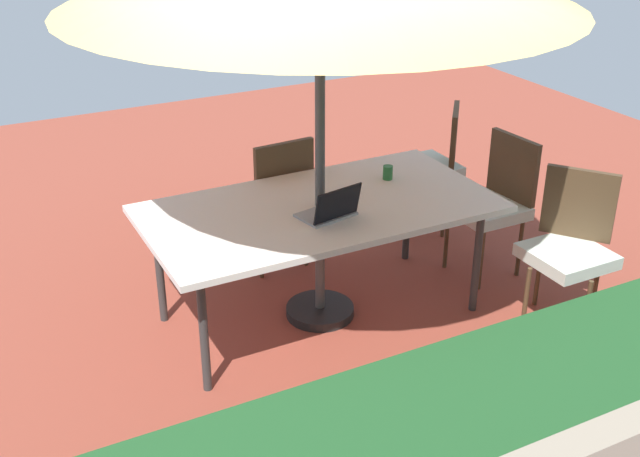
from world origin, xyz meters
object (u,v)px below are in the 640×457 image
(chair_west, at_px, (494,199))
(cup, at_px, (388,173))
(chair_southwest, at_px, (433,161))
(laptop, at_px, (330,211))
(dining_table, at_px, (320,213))
(chair_northwest, at_px, (570,243))
(chair_south, at_px, (275,195))

(chair_west, relative_size, cup, 10.66)
(cup, bearing_deg, chair_southwest, -142.44)
(chair_southwest, relative_size, cup, 10.66)
(chair_southwest, bearing_deg, laptop, -17.30)
(dining_table, xyz_separation_m, cup, (-0.59, -0.17, 0.09))
(laptop, relative_size, cup, 3.93)
(chair_northwest, relative_size, chair_west, 1.00)
(dining_table, distance_m, laptop, 0.21)
(chair_southwest, distance_m, chair_northwest, 1.54)
(laptop, height_order, cup, laptop)
(chair_northwest, height_order, cup, chair_northwest)
(chair_west, xyz_separation_m, cup, (0.76, -0.18, 0.27))
(chair_northwest, xyz_separation_m, chair_west, (-0.01, -0.75, 0.00))
(dining_table, bearing_deg, laptop, 81.04)
(chair_south, height_order, laptop, laptop)
(chair_southwest, bearing_deg, cup, -14.15)
(chair_south, xyz_separation_m, chair_southwest, (-1.35, -0.03, 0.00))
(chair_northwest, xyz_separation_m, laptop, (1.37, -0.57, 0.27))
(dining_table, bearing_deg, chair_southwest, -150.46)
(chair_south, height_order, chair_west, same)
(chair_south, distance_m, chair_southwest, 1.35)
(chair_northwest, height_order, chair_west, same)
(chair_southwest, bearing_deg, dining_table, -22.17)
(dining_table, relative_size, chair_southwest, 2.18)
(dining_table, distance_m, cup, 0.62)
(chair_southwest, height_order, cup, chair_southwest)
(dining_table, relative_size, chair_northwest, 2.18)
(cup, bearing_deg, dining_table, 16.26)
(chair_southwest, xyz_separation_m, chair_northwest, (0.05, 1.54, 0.00))
(chair_southwest, height_order, chair_northwest, same)
(dining_table, xyz_separation_m, chair_west, (-1.35, 0.01, -0.18))
(chair_northwest, distance_m, laptop, 1.51)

